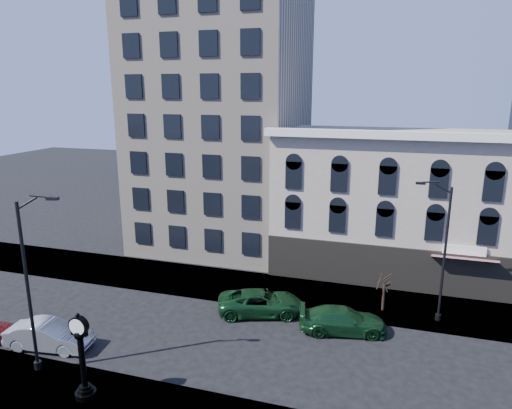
% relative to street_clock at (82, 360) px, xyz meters
% --- Properties ---
extents(ground, '(160.00, 160.00, 0.00)m').
position_rel_street_clock_xyz_m(ground, '(3.70, 7.23, -2.24)').
color(ground, black).
rests_on(ground, ground).
extents(sidewalk_far, '(160.00, 6.00, 0.12)m').
position_rel_street_clock_xyz_m(sidewalk_far, '(3.70, 15.23, -2.18)').
color(sidewalk_far, gray).
rests_on(sidewalk_far, ground).
extents(cream_tower, '(15.90, 15.40, 42.50)m').
position_rel_street_clock_xyz_m(cream_tower, '(-2.41, 26.12, 17.08)').
color(cream_tower, beige).
rests_on(cream_tower, ground).
extents(victorian_row, '(22.60, 11.19, 12.50)m').
position_rel_street_clock_xyz_m(victorian_row, '(15.70, 23.12, 3.76)').
color(victorian_row, '#B1A291').
rests_on(victorian_row, ground).
extents(street_clock, '(1.06, 1.06, 4.68)m').
position_rel_street_clock_xyz_m(street_clock, '(0.00, 0.00, 0.00)').
color(street_clock, black).
rests_on(street_clock, sidewalk_near).
extents(street_lamp_near, '(2.61, 0.97, 10.29)m').
position_rel_street_clock_xyz_m(street_lamp_near, '(-3.37, 1.43, 5.65)').
color(street_lamp_near, black).
rests_on(street_lamp_near, sidewalk_near).
extents(street_lamp_far, '(2.55, 0.47, 9.83)m').
position_rel_street_clock_xyz_m(street_lamp_far, '(17.20, 13.82, 5.30)').
color(street_lamp_far, black).
rests_on(street_lamp_far, sidewalk_far).
extents(bare_tree_far, '(1.85, 1.85, 3.18)m').
position_rel_street_clock_xyz_m(bare_tree_far, '(14.25, 14.28, 0.27)').
color(bare_tree_far, black).
rests_on(bare_tree_far, sidewalk_far).
extents(car_near_b, '(5.39, 2.49, 1.71)m').
position_rel_street_clock_xyz_m(car_near_b, '(-5.13, 3.37, -1.38)').
color(car_near_b, '#A5A8AD').
rests_on(car_near_b, ground).
extents(car_far_a, '(6.59, 4.53, 1.67)m').
position_rel_street_clock_xyz_m(car_far_a, '(6.00, 11.44, -1.40)').
color(car_far_a, '#143F1E').
rests_on(car_far_a, ground).
extents(car_far_b, '(5.99, 3.44, 1.63)m').
position_rel_street_clock_xyz_m(car_far_b, '(11.83, 10.59, -1.42)').
color(car_far_b, '#143F1E').
rests_on(car_far_b, ground).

